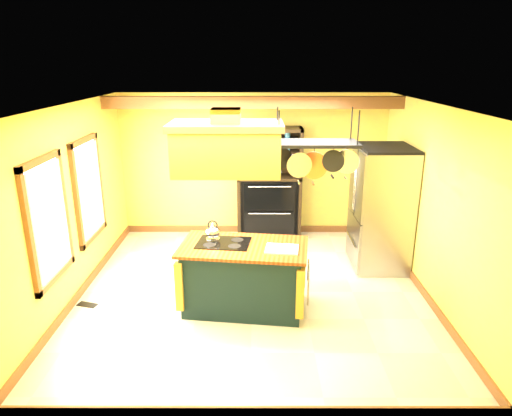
{
  "coord_description": "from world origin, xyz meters",
  "views": [
    {
      "loc": [
        0.07,
        -6.02,
        3.25
      ],
      "look_at": [
        0.05,
        0.3,
        1.2
      ],
      "focal_mm": 32.0,
      "sensor_mm": 36.0,
      "label": 1
    }
  ],
  "objects_px": {
    "kitchen_island": "(244,276)",
    "refrigerator": "(380,210)",
    "hutch": "(269,195)",
    "range_hood": "(227,146)",
    "pot_rack": "(316,152)"
  },
  "relations": [
    {
      "from": "kitchen_island",
      "to": "refrigerator",
      "type": "bearing_deg",
      "value": 39.83
    },
    {
      "from": "hutch",
      "to": "range_hood",
      "type": "bearing_deg",
      "value": -102.62
    },
    {
      "from": "pot_rack",
      "to": "hutch",
      "type": "height_order",
      "value": "pot_rack"
    },
    {
      "from": "range_hood",
      "to": "hutch",
      "type": "distance_m",
      "value": 3.11
    },
    {
      "from": "range_hood",
      "to": "kitchen_island",
      "type": "bearing_deg",
      "value": 0.31
    },
    {
      "from": "kitchen_island",
      "to": "pot_rack",
      "type": "height_order",
      "value": "pot_rack"
    },
    {
      "from": "kitchen_island",
      "to": "pot_rack",
      "type": "distance_m",
      "value": 1.93
    },
    {
      "from": "pot_rack",
      "to": "refrigerator",
      "type": "distance_m",
      "value": 2.24
    },
    {
      "from": "kitchen_island",
      "to": "range_hood",
      "type": "xyz_separation_m",
      "value": [
        -0.2,
        -0.0,
        1.77
      ]
    },
    {
      "from": "range_hood",
      "to": "refrigerator",
      "type": "distance_m",
      "value": 3.04
    },
    {
      "from": "refrigerator",
      "to": "hutch",
      "type": "bearing_deg",
      "value": 143.26
    },
    {
      "from": "kitchen_island",
      "to": "hutch",
      "type": "height_order",
      "value": "hutch"
    },
    {
      "from": "kitchen_island",
      "to": "hutch",
      "type": "relative_size",
      "value": 0.85
    },
    {
      "from": "kitchen_island",
      "to": "range_hood",
      "type": "distance_m",
      "value": 1.78
    },
    {
      "from": "range_hood",
      "to": "refrigerator",
      "type": "xyz_separation_m",
      "value": [
        2.37,
        1.39,
        -1.29
      ]
    }
  ]
}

